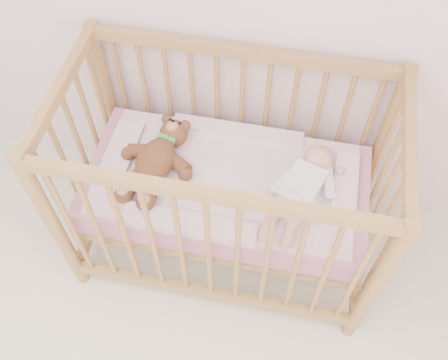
# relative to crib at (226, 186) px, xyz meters

# --- Properties ---
(crib) EXTENTS (1.36, 0.76, 1.00)m
(crib) POSITION_rel_crib_xyz_m (0.00, 0.00, 0.00)
(crib) COLOR tan
(crib) RESTS_ON floor
(mattress) EXTENTS (1.22, 0.62, 0.13)m
(mattress) POSITION_rel_crib_xyz_m (-0.00, 0.00, -0.01)
(mattress) COLOR #C57A95
(mattress) RESTS_ON crib
(blanket) EXTENTS (1.10, 0.58, 0.06)m
(blanket) POSITION_rel_crib_xyz_m (-0.00, 0.00, 0.06)
(blanket) COLOR #E09AB8
(blanket) RESTS_ON mattress
(baby) EXTENTS (0.41, 0.59, 0.13)m
(baby) POSITION_rel_crib_xyz_m (0.32, -0.02, 0.14)
(baby) COLOR silver
(baby) RESTS_ON blanket
(teddy_bear) EXTENTS (0.44, 0.55, 0.14)m
(teddy_bear) POSITION_rel_crib_xyz_m (-0.30, -0.02, 0.15)
(teddy_bear) COLOR brown
(teddy_bear) RESTS_ON blanket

